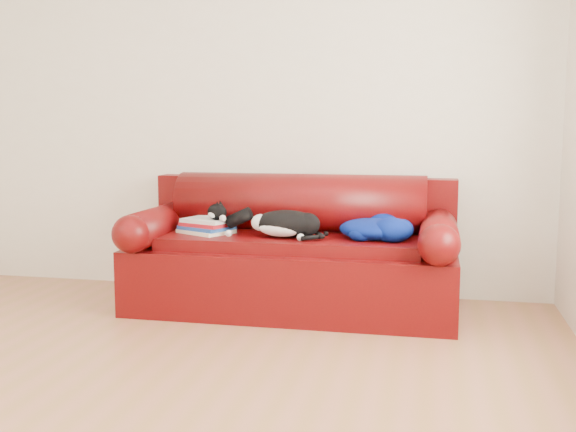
# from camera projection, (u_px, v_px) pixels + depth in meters

# --- Properties ---
(ground) EXTENTS (4.50, 4.50, 0.00)m
(ground) POSITION_uv_depth(u_px,v_px,m) (114.00, 387.00, 3.12)
(ground) COLOR olive
(ground) RESTS_ON ground
(room_shell) EXTENTS (4.52, 4.02, 2.61)m
(room_shell) POSITION_uv_depth(u_px,v_px,m) (129.00, 17.00, 2.89)
(room_shell) COLOR beige
(room_shell) RESTS_ON ground
(sofa_base) EXTENTS (2.10, 0.90, 0.50)m
(sofa_base) POSITION_uv_depth(u_px,v_px,m) (293.00, 274.00, 4.42)
(sofa_base) COLOR #3E0208
(sofa_base) RESTS_ON ground
(sofa_back) EXTENTS (2.10, 1.01, 0.88)m
(sofa_back) POSITION_uv_depth(u_px,v_px,m) (300.00, 223.00, 4.62)
(sofa_back) COLOR #3E0208
(sofa_back) RESTS_ON ground
(book_stack) EXTENTS (0.40, 0.37, 0.10)m
(book_stack) POSITION_uv_depth(u_px,v_px,m) (207.00, 226.00, 4.44)
(book_stack) COLOR silver
(book_stack) RESTS_ON sofa_base
(cat) EXTENTS (0.60, 0.26, 0.22)m
(cat) POSITION_uv_depth(u_px,v_px,m) (285.00, 224.00, 4.26)
(cat) COLOR black
(cat) RESTS_ON sofa_base
(blanket) EXTENTS (0.51, 0.47, 0.15)m
(blanket) POSITION_uv_depth(u_px,v_px,m) (375.00, 228.00, 4.22)
(blanket) COLOR #02074A
(blanket) RESTS_ON sofa_base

